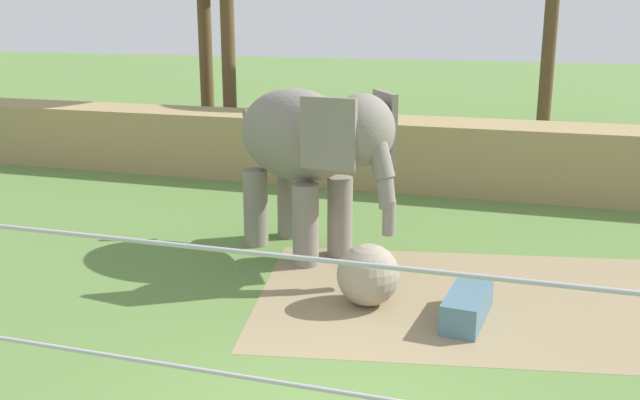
{
  "coord_description": "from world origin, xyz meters",
  "views": [
    {
      "loc": [
        1.95,
        -5.93,
        4.24
      ],
      "look_at": [
        -1.29,
        4.38,
        1.4
      ],
      "focal_mm": 40.34,
      "sensor_mm": 36.0,
      "label": 1
    }
  ],
  "objects": [
    {
      "name": "enrichment_ball",
      "position": [
        -0.36,
        3.82,
        0.47
      ],
      "size": [
        0.94,
        0.94,
        0.94
      ],
      "primitive_type": "sphere",
      "color": "gray",
      "rests_on": "ground"
    },
    {
      "name": "dirt_patch",
      "position": [
        1.1,
        4.46,
        0.0
      ],
      "size": [
        7.15,
        5.49,
        0.01
      ],
      "primitive_type": "cube",
      "rotation": [
        0.0,
        0.0,
        0.19
      ],
      "color": "#937F5B",
      "rests_on": "ground"
    },
    {
      "name": "embankment_wall",
      "position": [
        0.0,
        11.49,
        0.83
      ],
      "size": [
        36.0,
        1.8,
        1.66
      ],
      "primitive_type": "cube",
      "color": "tan",
      "rests_on": "ground"
    },
    {
      "name": "feed_trough",
      "position": [
        1.11,
        3.7,
        0.22
      ],
      "size": [
        0.62,
        1.44,
        0.44
      ],
      "color": "slate",
      "rests_on": "ground"
    },
    {
      "name": "elephant",
      "position": [
        -1.94,
        5.76,
        1.99
      ],
      "size": [
        3.65,
        2.95,
        3.01
      ],
      "color": "gray",
      "rests_on": "ground"
    }
  ]
}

